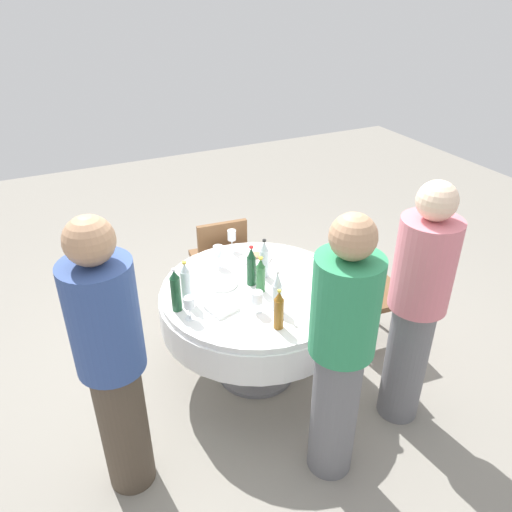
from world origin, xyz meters
name	(u,v)px	position (x,y,z in m)	size (l,w,h in m)	color
ground_plane	(256,371)	(0.00, 0.00, 0.00)	(10.00, 10.00, 0.00)	gray
dining_table	(256,306)	(0.00, 0.00, 0.59)	(1.29, 1.29, 0.74)	white
bottle_dark_green_left	(176,291)	(-0.55, -0.01, 0.88)	(0.06, 0.06, 0.29)	#194728
bottle_green_rear	(261,276)	(0.01, -0.05, 0.86)	(0.06, 0.06, 0.25)	#2D6B38
bottle_dark_green_south	(251,267)	(-0.01, 0.05, 0.87)	(0.06, 0.06, 0.29)	#194728
bottle_clear_mid	(264,259)	(0.11, 0.11, 0.87)	(0.06, 0.06, 0.28)	silver
bottle_amber_far	(279,310)	(-0.07, -0.44, 0.86)	(0.06, 0.06, 0.26)	#8C5619
bottle_clear_east	(277,292)	(0.01, -0.28, 0.87)	(0.06, 0.06, 0.28)	silver
bottle_clear_front	(186,283)	(-0.46, 0.04, 0.88)	(0.06, 0.06, 0.29)	silver
wine_glass_mid	(232,236)	(0.06, 0.54, 0.85)	(0.06, 0.06, 0.16)	white
wine_glass_far	(340,287)	(0.41, -0.36, 0.84)	(0.06, 0.06, 0.14)	white
wine_glass_east	(257,298)	(-0.11, -0.25, 0.84)	(0.07, 0.07, 0.14)	white
wine_glass_front	(218,252)	(-0.12, 0.36, 0.86)	(0.07, 0.07, 0.16)	white
wine_glass_north	(189,304)	(-0.50, -0.13, 0.85)	(0.07, 0.07, 0.15)	white
plate_north	(256,257)	(0.16, 0.35, 0.75)	(0.23, 0.23, 0.04)	white
plate_inner	(222,283)	(-0.19, 0.13, 0.75)	(0.21, 0.21, 0.02)	white
spoon_rear	(306,262)	(0.47, 0.14, 0.74)	(0.18, 0.02, 0.01)	silver
folded_napkin	(222,308)	(-0.30, -0.14, 0.75)	(0.16, 0.16, 0.02)	white
person_left	(417,305)	(0.69, -0.74, 0.86)	(0.34, 0.34, 1.63)	slate
person_rear	(112,361)	(-1.03, -0.48, 0.88)	(0.34, 0.34, 1.67)	#4C3F33
person_south	(341,351)	(0.05, -0.89, 0.86)	(0.34, 0.34, 1.64)	slate
chair_east	(220,256)	(0.08, 0.85, 0.52)	(0.43, 0.43, 0.87)	brown
chair_front	(369,289)	(0.90, -0.08, 0.52)	(0.43, 0.43, 0.87)	brown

